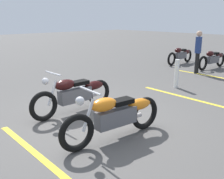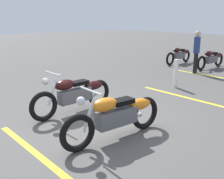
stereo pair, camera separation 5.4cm
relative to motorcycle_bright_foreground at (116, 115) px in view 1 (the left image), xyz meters
name	(u,v)px [view 1 (the left image)]	position (x,y,z in m)	size (l,w,h in m)	color
ground_plane	(94,123)	(0.15, 0.85, -0.46)	(60.00, 60.00, 0.00)	#514F4C
motorcycle_bright_foreground	(116,115)	(0.00, 0.00, 0.00)	(2.23, 0.62, 1.04)	black
motorcycle_dark_foreground	(75,93)	(0.29, 1.69, 0.00)	(2.23, 0.62, 1.04)	black
motorcycle_row_right	(213,59)	(7.96, 2.12, -0.04)	(2.08, 0.31, 0.78)	black
motorcycle_row_far_right	(181,55)	(7.99, 3.76, -0.04)	(2.07, 0.27, 0.78)	black
bystander_near_row	(198,50)	(6.52, 2.07, 0.47)	(0.28, 0.23, 1.67)	black
bollard_post	(177,74)	(3.98, 1.34, -0.01)	(0.14, 0.14, 0.91)	white
parking_stripe_near	(40,157)	(-1.40, 0.34, -0.46)	(3.20, 0.12, 0.01)	yellow
parking_stripe_mid	(189,98)	(3.24, 0.40, -0.46)	(3.20, 0.12, 0.01)	yellow
parking_stripe_far	(209,76)	(6.42, 1.45, -0.46)	(3.20, 0.12, 0.01)	yellow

